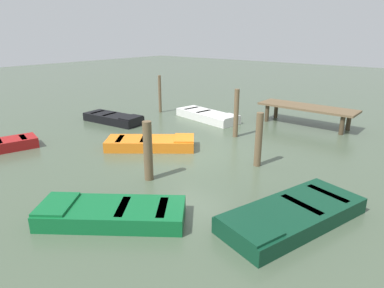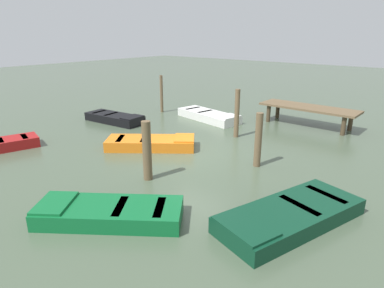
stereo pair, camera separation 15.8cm
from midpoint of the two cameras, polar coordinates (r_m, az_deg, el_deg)
name	(u,v)px [view 1 (the left image)]	position (r m, az deg, el deg)	size (l,w,h in m)	color
ground_plane	(192,153)	(12.60, -0.36, -1.51)	(80.00, 80.00, 0.00)	#475642
dock_segment	(307,109)	(17.06, 18.85, 5.72)	(4.62, 1.53, 0.95)	brown
rowboat_dark_green	(292,215)	(8.40, 16.27, -11.56)	(2.53, 4.02, 0.46)	#0C3823
rowboat_orange	(151,143)	(13.13, -7.36, 0.17)	(3.43, 3.07, 0.46)	orange
rowboat_green	(111,213)	(8.40, -14.22, -11.37)	(3.53, 3.06, 0.46)	#0F602D
rowboat_white	(208,116)	(17.39, 2.42, 4.89)	(3.77, 1.91, 0.46)	silver
rowboat_black	(113,118)	(17.30, -13.59, 4.31)	(3.28, 1.45, 0.46)	black
mooring_piling_near_left	(259,140)	(11.30, 10.96, 0.71)	(0.24, 0.24, 1.86)	brown
mooring_piling_far_left	(236,113)	(14.38, 7.27, 5.23)	(0.21, 0.21, 2.09)	brown
mooring_piling_far_right	(160,94)	(18.98, -5.78, 8.52)	(0.16, 0.16, 2.08)	brown
mooring_piling_mid_right	(148,151)	(10.13, -8.01, -1.22)	(0.28, 0.28, 1.86)	brown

